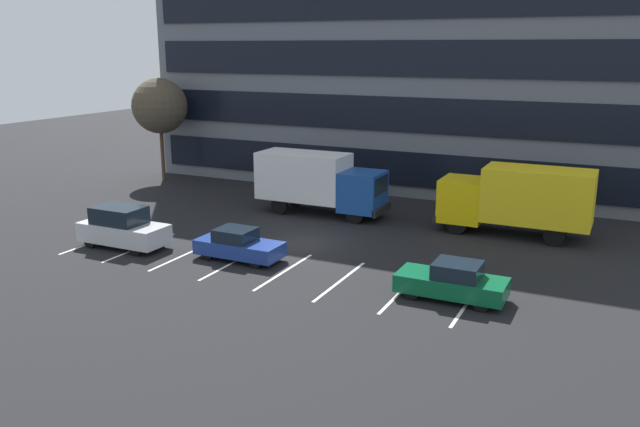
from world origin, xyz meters
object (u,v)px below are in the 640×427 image
(box_truck_blue, at_px, (318,180))
(sedan_forest, at_px, (453,282))
(suv_silver, at_px, (123,228))
(sedan_navy, at_px, (239,245))
(box_truck_yellow_all, at_px, (518,198))
(bare_tree, at_px, (160,106))

(box_truck_blue, xyz_separation_m, sedan_forest, (10.96, -10.06, -1.34))
(box_truck_blue, distance_m, suv_silver, 12.09)
(sedan_navy, bearing_deg, sedan_forest, -2.66)
(box_truck_yellow_all, bearing_deg, bare_tree, 172.35)
(box_truck_yellow_all, relative_size, sedan_navy, 1.91)
(box_truck_blue, xyz_separation_m, suv_silver, (-5.97, -10.45, -1.07))
(sedan_forest, xyz_separation_m, suv_silver, (-16.93, -0.40, 0.27))
(sedan_forest, bearing_deg, sedan_navy, 177.34)
(box_truck_blue, distance_m, bare_tree, 16.09)
(suv_silver, bearing_deg, sedan_forest, 1.34)
(sedan_navy, xyz_separation_m, suv_silver, (-6.39, -0.89, 0.30))
(box_truck_yellow_all, relative_size, sedan_forest, 1.84)
(suv_silver, relative_size, bare_tree, 0.60)
(box_truck_yellow_all, relative_size, suv_silver, 1.74)
(bare_tree, bearing_deg, suv_silver, -57.64)
(box_truck_blue, xyz_separation_m, box_truck_yellow_all, (11.66, 0.44, 0.03))
(box_truck_blue, height_order, bare_tree, bare_tree)
(box_truck_blue, distance_m, sedan_navy, 9.67)
(box_truck_yellow_all, bearing_deg, sedan_forest, -93.81)
(suv_silver, bearing_deg, box_truck_blue, 60.26)
(box_truck_blue, relative_size, suv_silver, 1.72)
(suv_silver, bearing_deg, box_truck_yellow_all, 31.71)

